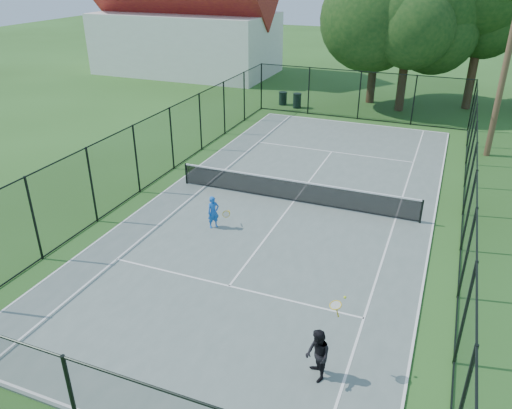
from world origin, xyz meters
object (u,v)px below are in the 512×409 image
at_px(trash_bin_left, 283,98).
at_px(player_black, 318,355).
at_px(trash_bin_right, 297,101).
at_px(utility_pole, 504,73).
at_px(tennis_net, 294,190).
at_px(player_blue, 214,212).

bearing_deg(trash_bin_left, player_black, -69.15).
height_order(trash_bin_right, utility_pole, utility_pole).
bearing_deg(utility_pole, trash_bin_right, 156.45).
relative_size(tennis_net, utility_pole, 1.22).
height_order(tennis_net, trash_bin_right, tennis_net).
height_order(tennis_net, player_black, player_black).
height_order(trash_bin_left, player_blue, player_blue).
relative_size(utility_pole, player_blue, 6.70).
distance_m(player_blue, player_black, 8.04).
height_order(trash_bin_left, utility_pole, utility_pole).
bearing_deg(trash_bin_right, player_black, -71.33).
height_order(tennis_net, player_blue, player_blue).
relative_size(trash_bin_right, player_blue, 0.80).
xyz_separation_m(tennis_net, player_blue, (-2.09, -3.18, 0.10)).
bearing_deg(utility_pole, player_black, -102.53).
xyz_separation_m(trash_bin_right, player_black, (7.82, -23.15, 0.25)).
height_order(tennis_net, utility_pole, utility_pole).
relative_size(tennis_net, player_black, 4.87).
distance_m(trash_bin_right, player_black, 24.44).
xyz_separation_m(trash_bin_right, player_blue, (2.27, -17.33, 0.18)).
relative_size(tennis_net, player_blue, 8.19).
relative_size(tennis_net, trash_bin_left, 11.42).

